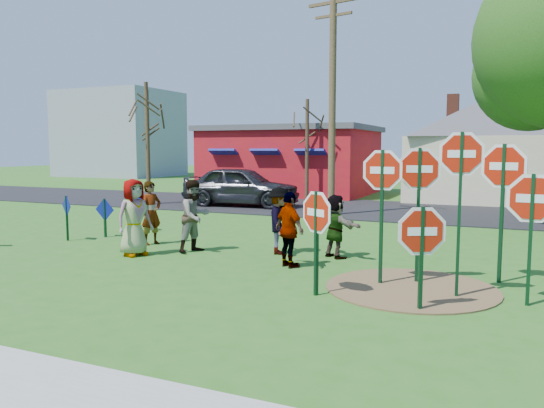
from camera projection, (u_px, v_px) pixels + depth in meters
The scene contains 27 objects.
ground at pixel (226, 259), 12.67m from camera, with size 120.00×120.00×0.00m, color #29621C.
road at pixel (353, 208), 23.13m from camera, with size 120.00×7.50×0.04m, color black.
dirt_patch at pixel (411, 288), 9.95m from camera, with size 3.20×3.20×0.03m, color brown.
red_building at pixel (292, 160), 31.05m from camera, with size 9.40×7.69×3.90m.
cream_house at pixel (495, 143), 26.53m from camera, with size 9.40×9.40×6.50m.
distant_building at pixel (120, 134), 50.80m from camera, with size 10.00×8.00×8.00m, color #8C939E.
stop_sign_a at pixel (317, 220), 9.39m from camera, with size 0.90×0.55×2.02m.
stop_sign_b at pixel (382, 182), 10.10m from camera, with size 1.07×0.09×2.75m.
stop_sign_c at pixel (461, 175), 9.17m from camera, with size 1.04×0.10×3.06m.
stop_sign_d at pixel (503, 178), 10.23m from camera, with size 1.15×0.31×2.88m.
stop_sign_e at pixel (422, 238), 8.53m from camera, with size 0.98×0.51×1.85m.
stop_sign_f at pixel (532, 208), 8.75m from camera, with size 1.12×0.09×2.37m.
stop_sign_g at pixel (419, 184), 10.22m from camera, with size 1.09×0.29×2.80m.
blue_diamond_b at pixel (67, 212), 15.09m from camera, with size 0.55×0.26×1.30m.
blue_diamond_c at pixel (105, 214), 15.70m from camera, with size 0.68×0.06×1.16m.
blue_diamond_d at pixel (135, 206), 16.83m from camera, with size 0.66×0.15×1.33m.
person_a at pixel (134, 217), 12.97m from camera, with size 0.93×0.60×1.90m, color #354C7F.
person_b at pixel (151, 213), 14.51m from camera, with size 0.64×0.42×1.74m, color #1D665C.
person_c at pixel (195, 216), 13.44m from camera, with size 0.89×0.70×1.84m, color #965038.
person_d at pixel (279, 221), 13.20m from camera, with size 1.08×0.62×1.67m, color #343439.
person_e at pixel (290, 230), 11.69m from camera, with size 0.99×0.41×1.68m, color #58345F.
person_f at pixel (335, 226), 12.73m from camera, with size 1.43×0.45×1.54m, color #1A5132.
suv at pixel (241, 186), 23.98m from camera, with size 2.12×5.27×1.80m, color #2A2A2E.
utility_pole at pixel (332, 97), 20.33m from camera, with size 2.11×0.53×8.70m.
bare_tree_west at pixel (147, 131), 24.30m from camera, with size 1.80×1.80×5.27m.
bare_tree_east at pixel (307, 136), 26.06m from camera, with size 1.80×1.80×5.03m.
bare_tree_mid at pixel (147, 126), 24.61m from camera, with size 1.80×1.80×5.68m.
Camera 1 is at (6.04, -10.96, 2.63)m, focal length 35.00 mm.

